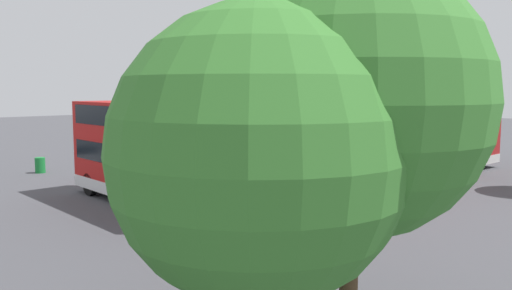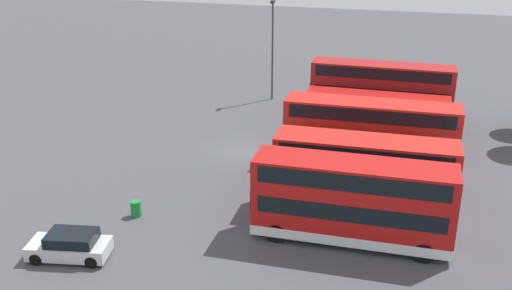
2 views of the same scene
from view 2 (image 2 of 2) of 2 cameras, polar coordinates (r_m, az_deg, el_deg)
ground_plane at (r=43.49m, az=-1.36°, el=-0.58°), size 140.00×140.00×0.00m
bus_double_decker_near_end at (r=51.48m, az=12.01°, el=5.39°), size 2.72×11.92×4.55m
bus_single_deck_second at (r=48.07m, az=11.51°, el=3.24°), size 2.65×11.29×2.95m
bus_single_deck_third at (r=44.87m, az=12.25°, el=1.84°), size 2.74×10.23×2.95m
bus_double_decker_fourth at (r=41.00m, az=10.95°, el=1.28°), size 2.80×11.76×4.55m
bus_single_deck_fifth at (r=37.91m, az=9.93°, el=-1.72°), size 2.61×10.12×2.95m
bus_double_decker_sixth at (r=34.43m, az=10.38°, el=-2.72°), size 2.85×10.41×4.55m
bus_double_decker_seventh at (r=31.28m, az=9.28°, el=-5.24°), size 2.73×10.46×4.55m
car_hatchback_silver at (r=31.72m, az=-17.50°, el=-9.23°), size 2.50×4.29×1.43m
lamp_post_tall at (r=54.35m, az=1.60°, el=9.75°), size 0.70×0.30×9.10m
waste_bin_yellow at (r=34.92m, az=-11.51°, el=-6.04°), size 0.60×0.60×0.95m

